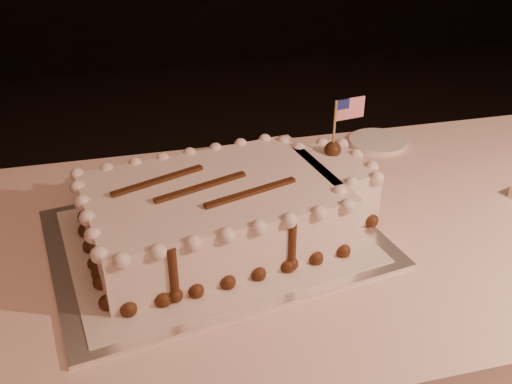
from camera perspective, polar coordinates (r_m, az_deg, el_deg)
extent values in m
cube|color=#FFD3C5|center=(1.43, 13.13, -14.86)|extent=(2.40, 0.80, 0.75)
cube|color=white|center=(1.08, -4.15, -4.59)|extent=(0.65, 0.53, 0.01)
cube|color=silver|center=(1.07, -4.16, -4.37)|extent=(0.58, 0.48, 0.00)
cube|color=white|center=(1.04, -4.27, -1.95)|extent=(0.48, 0.36, 0.11)
cube|color=white|center=(1.14, 7.80, 0.75)|extent=(0.13, 0.18, 0.11)
sphere|color=#4A2612|center=(0.92, -12.64, -11.34)|extent=(0.03, 0.03, 0.03)
sphere|color=#4A2612|center=(0.93, -9.29, -10.57)|extent=(0.03, 0.03, 0.03)
sphere|color=#4A2612|center=(0.94, -6.02, -9.78)|extent=(0.03, 0.03, 0.03)
sphere|color=#4A2612|center=(0.95, -2.84, -8.98)|extent=(0.03, 0.03, 0.03)
sphere|color=#4A2612|center=(0.96, 0.23, -8.18)|extent=(0.03, 0.03, 0.03)
sphere|color=#4A2612|center=(0.98, 3.18, -7.38)|extent=(0.03, 0.03, 0.03)
sphere|color=#4A2612|center=(1.00, 6.00, -6.60)|extent=(0.03, 0.03, 0.03)
sphere|color=#4A2612|center=(1.03, 8.70, -5.83)|extent=(0.03, 0.03, 0.03)
sphere|color=#4A2612|center=(1.06, 7.96, -4.42)|extent=(0.03, 0.03, 0.03)
sphere|color=#4A2612|center=(1.09, 9.09, -3.46)|extent=(0.03, 0.03, 0.03)
sphere|color=#4A2612|center=(1.12, 11.48, -2.82)|extent=(0.03, 0.03, 0.03)
sphere|color=#4A2612|center=(1.15, 11.01, -1.66)|extent=(0.03, 0.03, 0.03)
sphere|color=#4A2612|center=(1.19, 9.59, -0.39)|extent=(0.03, 0.03, 0.03)
sphere|color=#4A2612|center=(1.23, 8.26, 0.80)|extent=(0.03, 0.03, 0.03)
sphere|color=#4A2612|center=(1.23, 6.38, 0.88)|extent=(0.03, 0.03, 0.03)
sphere|color=#4A2612|center=(1.21, 4.10, 0.38)|extent=(0.03, 0.03, 0.03)
sphere|color=#4A2612|center=(1.23, 2.65, 1.10)|extent=(0.03, 0.03, 0.03)
sphere|color=#4A2612|center=(1.24, 0.87, 1.30)|extent=(0.03, 0.03, 0.03)
sphere|color=#4A2612|center=(1.22, -1.48, 0.80)|extent=(0.03, 0.03, 0.03)
sphere|color=#4A2612|center=(1.20, -3.90, 0.30)|extent=(0.03, 0.03, 0.03)
sphere|color=#4A2612|center=(1.19, -6.38, -0.23)|extent=(0.03, 0.03, 0.03)
sphere|color=#4A2612|center=(1.18, -8.92, -0.76)|extent=(0.03, 0.03, 0.03)
sphere|color=#4A2612|center=(1.17, -11.50, -1.30)|extent=(0.03, 0.03, 0.03)
sphere|color=#4A2612|center=(1.16, -14.12, -1.85)|extent=(0.03, 0.03, 0.03)
sphere|color=#4A2612|center=(1.16, -16.76, -2.40)|extent=(0.03, 0.03, 0.03)
sphere|color=#4A2612|center=(1.11, -16.70, -3.71)|extent=(0.03, 0.03, 0.03)
sphere|color=#4A2612|center=(1.07, -16.26, -5.23)|extent=(0.03, 0.03, 0.03)
sphere|color=#4A2612|center=(1.02, -15.77, -6.89)|extent=(0.03, 0.03, 0.03)
sphere|color=#4A2612|center=(0.98, -15.24, -8.69)|extent=(0.03, 0.03, 0.03)
sphere|color=#4A2612|center=(0.94, -14.65, -10.67)|extent=(0.03, 0.03, 0.03)
sphere|color=white|center=(0.86, -13.33, -6.71)|extent=(0.03, 0.03, 0.03)
sphere|color=white|center=(0.87, -9.80, -5.93)|extent=(0.03, 0.03, 0.03)
sphere|color=white|center=(0.88, -6.34, -5.14)|extent=(0.03, 0.03, 0.03)
sphere|color=white|center=(0.89, -2.99, -4.36)|extent=(0.03, 0.03, 0.03)
sphere|color=white|center=(0.91, 0.24, -3.59)|extent=(0.03, 0.03, 0.03)
sphere|color=white|center=(0.93, 3.34, -2.84)|extent=(0.03, 0.03, 0.03)
sphere|color=white|center=(0.95, 6.30, -2.12)|extent=(0.03, 0.03, 0.03)
sphere|color=white|center=(0.98, 9.11, -1.42)|extent=(0.03, 0.03, 0.03)
sphere|color=white|center=(1.01, 8.33, -0.09)|extent=(0.03, 0.03, 0.03)
sphere|color=white|center=(1.04, 9.49, 0.79)|extent=(0.03, 0.03, 0.03)
sphere|color=white|center=(1.07, 11.98, 1.35)|extent=(0.03, 0.03, 0.03)
sphere|color=white|center=(1.11, 11.47, 2.42)|extent=(0.03, 0.03, 0.03)
sphere|color=white|center=(1.15, 9.98, 3.60)|extent=(0.03, 0.03, 0.03)
sphere|color=white|center=(1.19, 8.58, 4.70)|extent=(0.03, 0.03, 0.03)
sphere|color=white|center=(1.19, 6.63, 4.79)|extent=(0.03, 0.03, 0.03)
sphere|color=white|center=(1.16, 4.27, 4.35)|extent=(0.03, 0.03, 0.03)
sphere|color=white|center=(1.19, 2.75, 5.01)|extent=(0.03, 0.03, 0.03)
sphere|color=white|center=(1.20, 0.90, 5.20)|extent=(0.03, 0.03, 0.03)
sphere|color=white|center=(1.18, -1.54, 4.75)|extent=(0.03, 0.03, 0.03)
sphere|color=white|center=(1.16, -4.06, 4.28)|extent=(0.03, 0.03, 0.03)
sphere|color=white|center=(1.14, -6.64, 3.78)|extent=(0.03, 0.03, 0.03)
sphere|color=white|center=(1.13, -9.28, 3.27)|extent=(0.03, 0.03, 0.03)
sphere|color=white|center=(1.12, -11.98, 2.74)|extent=(0.03, 0.03, 0.03)
sphere|color=white|center=(1.12, -14.70, 2.19)|extent=(0.03, 0.03, 0.03)
sphere|color=white|center=(1.11, -17.46, 1.64)|extent=(0.03, 0.03, 0.03)
sphere|color=white|center=(1.07, -17.43, 0.43)|extent=(0.03, 0.03, 0.03)
sphere|color=white|center=(1.02, -17.00, -0.97)|extent=(0.03, 0.03, 0.03)
sphere|color=white|center=(0.97, -16.53, -2.51)|extent=(0.03, 0.03, 0.03)
sphere|color=white|center=(0.93, -16.00, -4.21)|extent=(0.03, 0.03, 0.03)
sphere|color=white|center=(0.88, -15.43, -6.08)|extent=(0.03, 0.03, 0.03)
cylinder|color=#4A2612|center=(0.90, -8.26, -8.13)|extent=(0.01, 0.01, 0.10)
sphere|color=#4A2612|center=(0.93, -8.07, -10.17)|extent=(0.03, 0.03, 0.03)
cylinder|color=#4A2612|center=(0.96, 3.62, -5.18)|extent=(0.01, 0.01, 0.10)
sphere|color=#4A2612|center=(0.98, 3.54, -7.18)|extent=(0.03, 0.03, 0.03)
cylinder|color=#4A2612|center=(1.06, 8.96, -1.56)|extent=(0.01, 0.01, 0.10)
sphere|color=#4A2612|center=(1.09, 8.79, -3.44)|extent=(0.03, 0.03, 0.03)
cylinder|color=#4A2612|center=(1.20, 8.91, 2.21)|extent=(0.01, 0.01, 0.10)
sphere|color=#4A2612|center=(1.22, 8.75, 0.46)|extent=(0.03, 0.03, 0.03)
cylinder|color=#4A2612|center=(1.23, 2.28, 3.34)|extent=(0.01, 0.01, 0.10)
sphere|color=#4A2612|center=(1.25, 2.24, 1.62)|extent=(0.03, 0.03, 0.03)
cylinder|color=#4A2612|center=(1.16, -6.82, 1.59)|extent=(0.01, 0.01, 0.10)
sphere|color=#4A2612|center=(1.19, -6.70, -0.20)|extent=(0.03, 0.03, 0.03)
cylinder|color=#4A2612|center=(1.13, -16.75, -0.44)|extent=(0.01, 0.01, 0.10)
sphere|color=#4A2612|center=(1.16, -16.44, -2.24)|extent=(0.03, 0.03, 0.03)
cylinder|color=#4A2612|center=(0.97, -15.80, -5.94)|extent=(0.01, 0.01, 0.10)
sphere|color=#4A2612|center=(1.00, -15.46, -7.89)|extent=(0.03, 0.03, 0.03)
cube|color=#4A2612|center=(1.04, -9.74, 1.16)|extent=(0.17, 0.08, 0.01)
cube|color=#4A2612|center=(1.01, -5.52, 0.53)|extent=(0.17, 0.07, 0.01)
cube|color=#4A2612|center=(0.99, -0.50, -0.02)|extent=(0.17, 0.07, 0.01)
sphere|color=#4A2612|center=(1.14, 7.67, 4.20)|extent=(0.03, 0.03, 0.03)
cylinder|color=tan|center=(1.12, 7.81, 6.04)|extent=(0.00, 0.00, 0.13)
cube|color=red|center=(1.12, 9.41, 8.24)|extent=(0.06, 0.01, 0.04)
cube|color=navy|center=(1.11, 8.70, 8.68)|extent=(0.03, 0.01, 0.02)
cylinder|color=white|center=(1.47, 12.09, 4.95)|extent=(0.14, 0.14, 0.01)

